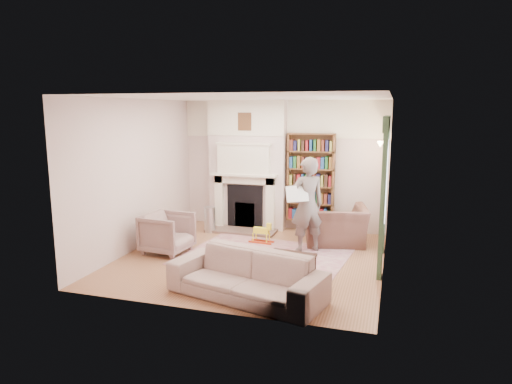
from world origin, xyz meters
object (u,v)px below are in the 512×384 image
(bookcase, at_px, (311,178))
(rocking_horse, at_px, (261,233))
(man_reading, at_px, (307,205))
(armchair_reading, at_px, (335,225))
(armchair_left, at_px, (167,233))
(coffee_table, at_px, (290,269))
(sofa, at_px, (246,276))
(paraffin_heater, at_px, (210,219))

(bookcase, relative_size, rocking_horse, 3.86)
(man_reading, bearing_deg, rocking_horse, -48.06)
(armchair_reading, height_order, rocking_horse, armchair_reading)
(armchair_left, height_order, man_reading, man_reading)
(coffee_table, bearing_deg, sofa, -115.98)
(sofa, relative_size, man_reading, 1.25)
(paraffin_heater, bearing_deg, armchair_reading, -2.67)
(sofa, bearing_deg, rocking_horse, 116.18)
(bookcase, relative_size, armchair_left, 2.29)
(bookcase, height_order, coffee_table, bookcase)
(rocking_horse, bearing_deg, sofa, -72.03)
(bookcase, xyz_separation_m, man_reading, (0.20, -1.44, -0.29))
(bookcase, height_order, rocking_horse, bookcase)
(sofa, height_order, coffee_table, sofa)
(paraffin_heater, height_order, rocking_horse, paraffin_heater)
(armchair_reading, distance_m, paraffin_heater, 2.70)
(armchair_left, height_order, sofa, armchair_left)
(paraffin_heater, bearing_deg, bookcase, 19.16)
(armchair_reading, xyz_separation_m, paraffin_heater, (-2.70, 0.13, -0.11))
(armchair_left, height_order, paraffin_heater, armchair_left)
(armchair_left, xyz_separation_m, paraffin_heater, (0.19, 1.55, -0.09))
(coffee_table, bearing_deg, bookcase, 102.24)
(rocking_horse, bearing_deg, paraffin_heater, 165.54)
(man_reading, bearing_deg, paraffin_heater, -51.81)
(armchair_left, bearing_deg, rocking_horse, -48.96)
(man_reading, distance_m, coffee_table, 1.78)
(armchair_left, height_order, coffee_table, armchair_left)
(bookcase, bearing_deg, paraffin_heater, -160.84)
(armchair_reading, relative_size, sofa, 0.53)
(paraffin_heater, bearing_deg, sofa, -59.16)
(bookcase, xyz_separation_m, sofa, (-0.20, -3.80, -0.85))
(coffee_table, bearing_deg, armchair_reading, 87.60)
(armchair_reading, bearing_deg, coffee_table, 67.55)
(coffee_table, bearing_deg, paraffin_heater, 141.53)
(bookcase, bearing_deg, man_reading, -82.01)
(armchair_reading, relative_size, rocking_horse, 2.45)
(sofa, distance_m, coffee_table, 0.86)
(bookcase, xyz_separation_m, armchair_reading, (0.65, -0.84, -0.79))
(bookcase, height_order, paraffin_heater, bookcase)
(bookcase, distance_m, armchair_reading, 1.32)
(sofa, distance_m, man_reading, 2.46)
(sofa, relative_size, paraffin_heater, 4.01)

